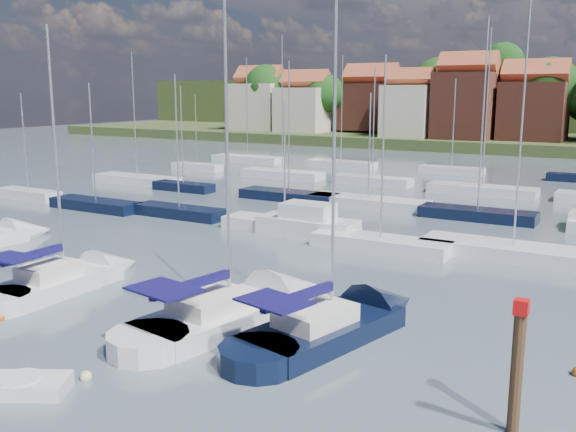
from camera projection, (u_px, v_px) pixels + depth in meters
The scene contains 11 objects.
ground at pixel (463, 199), 58.62m from camera, with size 260.00×260.00×0.00m, color #404D57.
sailboat_left at pixel (74, 279), 32.81m from camera, with size 2.93×10.31×14.00m.
sailboat_centre at pixel (246, 308), 28.47m from camera, with size 5.22×12.49×16.44m.
sailboat_navy at pixel (345, 323), 26.62m from camera, with size 5.55×11.75×15.75m.
tender at pixel (21, 386), 21.25m from camera, with size 3.39×2.75×0.67m.
timber_piling at pixel (515, 399), 18.64m from camera, with size 0.40×0.40×6.35m.
buoy_c at pixel (1, 320), 28.07m from camera, with size 0.49×0.49×0.49m, color #D85914.
buoy_d at pixel (86, 379), 22.30m from camera, with size 0.42×0.42×0.42m, color beige.
buoy_e at pixel (319, 314), 28.74m from camera, with size 0.52×0.52×0.52m, color #D85914.
buoy_h at pixel (29, 268), 36.22m from camera, with size 0.51×0.51×0.51m, color #D85914.
marina_field at pixel (470, 205), 53.49m from camera, with size 79.62×41.41×15.93m.
Camera 1 is at (15.25, -18.00, 9.93)m, focal length 40.00 mm.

